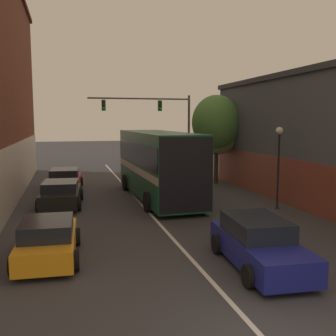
{
  "coord_description": "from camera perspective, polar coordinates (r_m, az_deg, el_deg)",
  "views": [
    {
      "loc": [
        -3.8,
        -6.36,
        4.44
      ],
      "look_at": [
        1.34,
        13.4,
        1.96
      ],
      "focal_mm": 42.0,
      "sensor_mm": 36.0,
      "label": 1
    }
  ],
  "objects": [
    {
      "name": "street_tree_far",
      "position": [
        28.25,
        7.22,
        5.6
      ],
      "size": [
        3.31,
        2.98,
        5.65
      ],
      "color": "brown",
      "rests_on": "ground_plane"
    },
    {
      "name": "parked_car_left_mid",
      "position": [
        13.34,
        -17.02,
        -9.96
      ],
      "size": [
        2.11,
        4.07,
        1.33
      ],
      "rotation": [
        0.0,
        0.0,
        1.52
      ],
      "color": "orange",
      "rests_on": "ground_plane"
    },
    {
      "name": "street_lamp",
      "position": [
        20.24,
        15.76,
        1.7
      ],
      "size": [
        0.37,
        0.37,
        4.12
      ],
      "color": "black",
      "rests_on": "ground_plane"
    },
    {
      "name": "parked_car_left_far",
      "position": [
        26.21,
        -14.72,
        -1.63
      ],
      "size": [
        2.39,
        4.51,
        1.37
      ],
      "rotation": [
        0.0,
        0.0,
        1.5
      ],
      "color": "red",
      "rests_on": "ground_plane"
    },
    {
      "name": "hatchback_foreground",
      "position": [
        12.5,
        13.01,
        -10.67
      ],
      "size": [
        2.24,
        4.61,
        1.47
      ],
      "rotation": [
        0.0,
        0.0,
        1.5
      ],
      "color": "navy",
      "rests_on": "ground_plane"
    },
    {
      "name": "street_tree_near",
      "position": [
        27.68,
        7.03,
        6.56
      ],
      "size": [
        3.44,
        3.1,
        6.2
      ],
      "color": "#3D2D1E",
      "rests_on": "ground_plane"
    },
    {
      "name": "traffic_signal_gantry",
      "position": [
        30.48,
        -1.16,
        7.27
      ],
      "size": [
        7.89,
        0.36,
        6.38
      ],
      "color": "#514C47",
      "rests_on": "ground_plane"
    },
    {
      "name": "parked_car_left_near",
      "position": [
        21.23,
        -15.28,
        -3.64
      ],
      "size": [
        2.38,
        4.36,
        1.33
      ],
      "rotation": [
        0.0,
        0.0,
        1.49
      ],
      "color": "black",
      "rests_on": "ground_plane"
    },
    {
      "name": "lane_center_line",
      "position": [
        20.84,
        -3.75,
        -5.39
      ],
      "size": [
        0.14,
        39.31,
        0.01
      ],
      "color": "silver",
      "rests_on": "ground_plane"
    },
    {
      "name": "bus",
      "position": [
        22.27,
        -1.51,
        0.93
      ],
      "size": [
        3.15,
        10.19,
        3.8
      ],
      "rotation": [
        0.0,
        0.0,
        1.6
      ],
      "color": "#145133",
      "rests_on": "ground_plane"
    }
  ]
}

